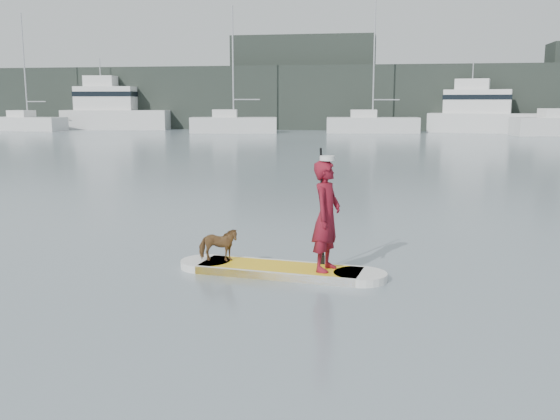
% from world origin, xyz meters
% --- Properties ---
extents(ground, '(140.00, 140.00, 0.00)m').
position_xyz_m(ground, '(0.00, 0.00, 0.00)').
color(ground, slate).
rests_on(ground, ground).
extents(paddleboard, '(3.28, 1.13, 0.12)m').
position_xyz_m(paddleboard, '(-3.17, 0.51, 0.06)').
color(paddleboard, yellow).
rests_on(paddleboard, ground).
extents(paddler, '(0.54, 0.68, 1.65)m').
position_xyz_m(paddler, '(-2.46, 0.41, 0.95)').
color(paddler, maroon).
rests_on(paddler, paddleboard).
extents(white_cap, '(0.22, 0.22, 0.07)m').
position_xyz_m(white_cap, '(-2.46, 0.41, 1.81)').
color(white_cap, silver).
rests_on(white_cap, paddler).
extents(dog, '(0.66, 0.35, 0.54)m').
position_xyz_m(dog, '(-4.19, 0.64, 0.39)').
color(dog, brown).
rests_on(dog, paddleboard).
extents(paddle, '(0.10, 0.30, 2.00)m').
position_xyz_m(paddle, '(-2.55, 0.74, 0.80)').
color(paddle, black).
rests_on(paddle, ground).
extents(sailboat_a, '(7.54, 3.55, 10.52)m').
position_xyz_m(sailboat_a, '(-34.54, 44.77, 0.74)').
color(sailboat_a, silver).
rests_on(sailboat_a, ground).
extents(sailboat_c, '(7.67, 3.76, 10.55)m').
position_xyz_m(sailboat_c, '(-14.76, 43.97, 0.78)').
color(sailboat_c, silver).
rests_on(sailboat_c, ground).
extents(sailboat_d, '(8.05, 3.14, 11.58)m').
position_xyz_m(sailboat_d, '(-2.98, 46.12, 0.83)').
color(sailboat_d, silver).
rests_on(sailboat_d, ground).
extents(motor_yacht_a, '(10.50, 5.06, 6.05)m').
position_xyz_m(motor_yacht_a, '(6.54, 48.04, 1.70)').
color(motor_yacht_a, silver).
rests_on(motor_yacht_a, ground).
extents(motor_yacht_b, '(10.49, 4.44, 6.74)m').
position_xyz_m(motor_yacht_b, '(-27.99, 48.92, 1.89)').
color(motor_yacht_b, silver).
rests_on(motor_yacht_b, ground).
extents(shore_mass, '(90.00, 6.00, 6.00)m').
position_xyz_m(shore_mass, '(0.00, 53.00, 3.00)').
color(shore_mass, black).
rests_on(shore_mass, ground).
extents(shore_building_west, '(14.00, 4.00, 9.00)m').
position_xyz_m(shore_building_west, '(-10.00, 54.00, 4.50)').
color(shore_building_west, black).
rests_on(shore_building_west, ground).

